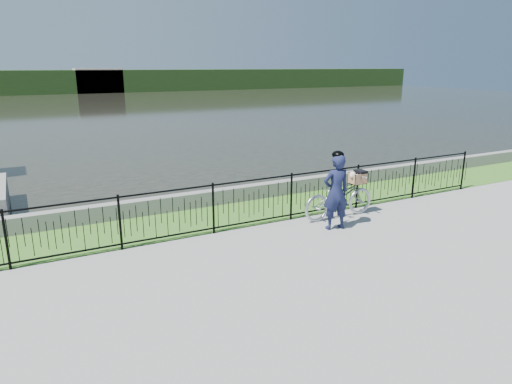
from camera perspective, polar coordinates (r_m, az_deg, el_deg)
ground at (r=9.28m, az=4.36°, el=-7.23°), size 120.00×120.00×0.00m
grass_strip at (r=11.42m, az=-2.57°, el=-2.75°), size 60.00×2.00×0.01m
water at (r=40.64m, az=-21.44°, el=9.43°), size 120.00×120.00×0.00m
quay_wall at (r=12.23m, az=-4.58°, el=-0.57°), size 60.00×0.30×0.40m
fence at (r=10.39m, az=-0.25°, el=-1.29°), size 14.00×0.06×1.15m
far_treeline at (r=67.41m, az=-24.43°, el=12.43°), size 120.00×6.00×3.00m
far_building_right at (r=66.60m, az=-19.08°, el=13.02°), size 6.00×3.00×3.20m
bicycle_rig at (r=11.19m, az=10.36°, el=-0.58°), size 1.96×0.68×1.13m
cyclist at (r=10.31m, az=9.96°, el=0.11°), size 0.68×0.50×1.79m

